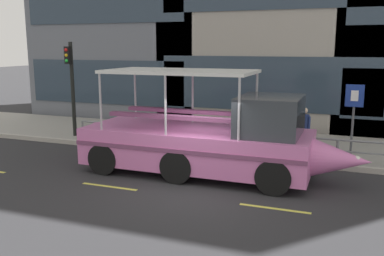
# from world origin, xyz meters

# --- Properties ---
(ground_plane) EXTENTS (120.00, 120.00, 0.00)m
(ground_plane) POSITION_xyz_m (0.00, 0.00, 0.00)
(ground_plane) COLOR #2B2B2D
(sidewalk) EXTENTS (32.00, 4.80, 0.18)m
(sidewalk) POSITION_xyz_m (0.00, 5.60, 0.09)
(sidewalk) COLOR #99968E
(sidewalk) RESTS_ON ground_plane
(curb_edge) EXTENTS (32.00, 0.18, 0.18)m
(curb_edge) POSITION_xyz_m (0.00, 3.11, 0.09)
(curb_edge) COLOR #B2ADA3
(curb_edge) RESTS_ON ground_plane
(lane_centreline) EXTENTS (25.80, 0.12, 0.01)m
(lane_centreline) POSITION_xyz_m (-0.00, -1.04, 0.00)
(lane_centreline) COLOR #DBD64C
(lane_centreline) RESTS_ON ground_plane
(curb_guardrail) EXTENTS (11.92, 0.09, 0.79)m
(curb_guardrail) POSITION_xyz_m (-0.52, 3.45, 0.71)
(curb_guardrail) COLOR gray
(curb_guardrail) RESTS_ON sidewalk
(traffic_light_pole) EXTENTS (0.24, 0.46, 4.02)m
(traffic_light_pole) POSITION_xyz_m (-7.15, 3.82, 2.62)
(traffic_light_pole) COLOR black
(traffic_light_pole) RESTS_ON sidewalk
(parking_sign) EXTENTS (0.60, 0.12, 2.57)m
(parking_sign) POSITION_xyz_m (4.13, 4.17, 1.92)
(parking_sign) COLOR #4C4F54
(parking_sign) RESTS_ON sidewalk
(duck_tour_boat) EXTENTS (8.97, 2.65, 3.29)m
(duck_tour_boat) POSITION_xyz_m (0.01, 1.13, 1.10)
(duck_tour_boat) COLOR pink
(duck_tour_boat) RESTS_ON ground_plane
(pedestrian_near_bow) EXTENTS (0.46, 0.27, 1.66)m
(pedestrian_near_bow) POSITION_xyz_m (2.48, 4.42, 1.18)
(pedestrian_near_bow) COLOR black
(pedestrian_near_bow) RESTS_ON sidewalk
(pedestrian_mid_left) EXTENTS (0.43, 0.34, 1.75)m
(pedestrian_mid_left) POSITION_xyz_m (0.25, 4.32, 1.23)
(pedestrian_mid_left) COLOR #47423D
(pedestrian_mid_left) RESTS_ON sidewalk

